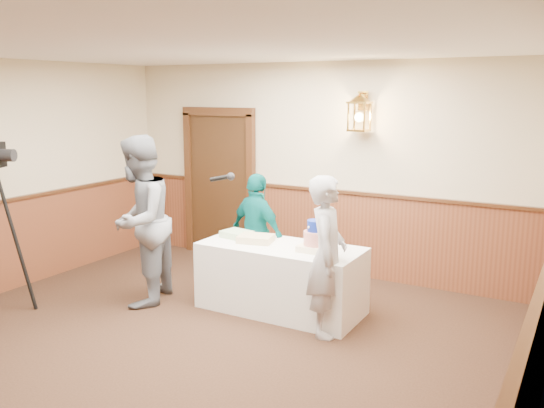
# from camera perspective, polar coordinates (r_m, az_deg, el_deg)

# --- Properties ---
(ground) EXTENTS (7.00, 7.00, 0.00)m
(ground) POSITION_cam_1_polar(r_m,az_deg,el_deg) (5.30, -12.16, -16.27)
(ground) COLOR black
(ground) RESTS_ON ground
(room_shell) EXTENTS (6.02, 7.02, 2.81)m
(room_shell) POSITION_cam_1_polar(r_m,az_deg,el_deg) (5.18, -9.96, 0.97)
(room_shell) COLOR beige
(room_shell) RESTS_ON ground
(display_table) EXTENTS (1.80, 0.80, 0.75)m
(display_table) POSITION_cam_1_polar(r_m,az_deg,el_deg) (6.45, 0.88, -7.35)
(display_table) COLOR white
(display_table) RESTS_ON ground
(tiered_cake) EXTENTS (0.32, 0.32, 0.33)m
(tiered_cake) POSITION_cam_1_polar(r_m,az_deg,el_deg) (6.12, 4.35, -3.46)
(tiered_cake) COLOR #F5E5BD
(tiered_cake) RESTS_ON display_table
(sheet_cake_yellow) EXTENTS (0.43, 0.36, 0.08)m
(sheet_cake_yellow) POSITION_cam_1_polar(r_m,az_deg,el_deg) (6.48, -1.62, -3.45)
(sheet_cake_yellow) COLOR #D7B580
(sheet_cake_yellow) RESTS_ON display_table
(sheet_cake_green) EXTENTS (0.37, 0.31, 0.08)m
(sheet_cake_green) POSITION_cam_1_polar(r_m,az_deg,el_deg) (6.69, -3.51, -3.00)
(sheet_cake_green) COLOR #A7D193
(sheet_cake_green) RESTS_ON display_table
(interviewer) EXTENTS (1.65, 1.13, 1.94)m
(interviewer) POSITION_cam_1_polar(r_m,az_deg,el_deg) (6.70, -12.99, -1.65)
(interviewer) COLOR slate
(interviewer) RESTS_ON ground
(baker) EXTENTS (0.55, 0.68, 1.62)m
(baker) POSITION_cam_1_polar(r_m,az_deg,el_deg) (5.76, 5.48, -5.16)
(baker) COLOR #A09FA5
(baker) RESTS_ON ground
(assistant_p) EXTENTS (0.92, 0.60, 1.46)m
(assistant_p) POSITION_cam_1_polar(r_m,az_deg,el_deg) (6.98, -1.48, -2.90)
(assistant_p) COLOR #065C5C
(assistant_p) RESTS_ON ground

